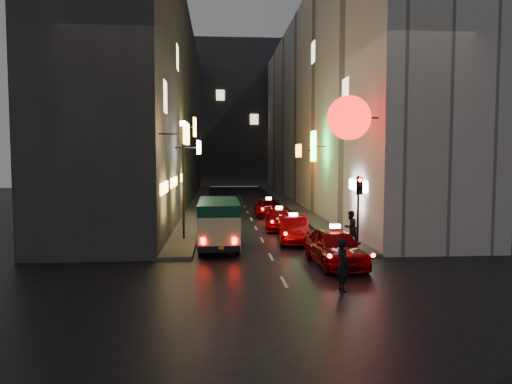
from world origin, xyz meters
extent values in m
plane|color=black|center=(0.00, 0.00, 0.00)|extent=(120.00, 120.00, 0.00)
cube|color=#3A3734|center=(-8.00, 34.00, 9.00)|extent=(6.00, 52.00, 18.00)
cube|color=#FFBB59|center=(-3.76, 9.00, 5.53)|extent=(0.18, 1.78, 0.94)
cube|color=white|center=(-3.53, 17.29, 5.05)|extent=(0.18, 2.24, 0.82)
cube|color=gold|center=(-4.03, 23.05, 6.62)|extent=(0.18, 1.23, 1.35)
cube|color=#FFBB59|center=(-4.98, 10.82, 3.00)|extent=(0.10, 3.08, 0.55)
cube|color=gold|center=(-4.98, 16.08, 3.00)|extent=(0.10, 3.73, 0.55)
cube|color=#FFBB59|center=(-4.98, 23.06, 3.00)|extent=(0.10, 2.97, 0.55)
cube|color=#FFE5B2|center=(-4.99, 12.00, 7.50)|extent=(0.06, 1.30, 1.60)
cube|color=#FFE5B2|center=(-4.99, 20.00, 11.00)|extent=(0.06, 1.30, 1.60)
cube|color=beige|center=(8.00, 34.00, 9.00)|extent=(6.00, 52.00, 18.00)
cylinder|color=#F20A0A|center=(3.64, 9.00, 6.29)|extent=(2.03, 0.18, 2.03)
cube|color=#32FF59|center=(4.10, 19.98, 5.20)|extent=(0.18, 1.11, 2.05)
cube|color=#F05D0C|center=(3.80, 24.44, 4.95)|extent=(0.18, 1.70, 0.98)
cube|color=white|center=(4.98, 12.05, 3.00)|extent=(0.10, 3.30, 0.55)
cube|color=#FFE5B2|center=(4.99, 15.00, 8.20)|extent=(0.06, 1.30, 1.60)
cube|color=#FFE5B2|center=(4.99, 25.00, 12.50)|extent=(0.06, 1.30, 1.60)
cube|color=#35353B|center=(0.00, 66.00, 11.00)|extent=(30.00, 10.00, 22.00)
cube|color=#494644|center=(-4.25, 34.00, 0.07)|extent=(1.50, 52.00, 0.15)
cube|color=#494644|center=(4.25, 34.00, 0.07)|extent=(1.50, 52.00, 0.15)
cube|color=beige|center=(-2.34, 10.71, 1.34)|extent=(1.94, 5.46, 2.00)
cube|color=#0B3922|center=(-2.34, 10.71, 2.12)|extent=(1.96, 5.48, 0.50)
cube|color=black|center=(-2.34, 10.98, 1.54)|extent=(1.95, 3.28, 0.45)
cube|color=black|center=(-2.34, 8.03, 0.48)|extent=(1.87, 0.19, 0.27)
cube|color=#FF0A05|center=(-3.02, 7.96, 0.84)|extent=(0.16, 0.06, 0.25)
cube|color=#FF0A05|center=(-1.66, 7.96, 0.84)|extent=(0.16, 0.06, 0.25)
cylinder|color=black|center=(-3.17, 12.45, 0.35)|extent=(0.20, 0.69, 0.69)
cylinder|color=black|center=(-1.50, 8.96, 0.35)|extent=(0.20, 0.69, 0.69)
imported|color=#750003|center=(2.46, 6.56, 0.91)|extent=(2.74, 5.84, 1.81)
cube|color=white|center=(2.46, 6.56, 1.90)|extent=(0.43, 0.21, 0.16)
sphere|color=#FF0A05|center=(1.66, 3.97, 0.93)|extent=(0.16, 0.16, 0.16)
sphere|color=#FF0A05|center=(3.26, 3.97, 0.93)|extent=(0.16, 0.16, 0.16)
imported|color=#750003|center=(1.57, 12.16, 0.81)|extent=(2.52, 5.26, 1.62)
cube|color=white|center=(1.57, 12.16, 1.71)|extent=(0.43, 0.22, 0.16)
sphere|color=#FF0A05|center=(0.85, 9.85, 0.83)|extent=(0.16, 0.16, 0.16)
sphere|color=#FF0A05|center=(2.28, 9.85, 0.83)|extent=(0.16, 0.16, 0.16)
imported|color=#750003|center=(1.39, 16.96, 0.73)|extent=(2.23, 4.74, 1.47)
cube|color=white|center=(1.39, 16.96, 1.56)|extent=(0.43, 0.21, 0.16)
sphere|color=#FF0A05|center=(0.74, 14.87, 0.75)|extent=(0.16, 0.16, 0.16)
sphere|color=#FF0A05|center=(2.04, 14.87, 0.75)|extent=(0.16, 0.16, 0.16)
imported|color=#750003|center=(1.45, 23.88, 0.73)|extent=(2.02, 4.63, 1.46)
cube|color=white|center=(1.45, 23.88, 1.55)|extent=(0.43, 0.19, 0.16)
sphere|color=#FF0A05|center=(0.80, 21.80, 0.75)|extent=(0.16, 0.16, 0.16)
sphere|color=#FF0A05|center=(2.09, 21.80, 0.75)|extent=(0.16, 0.16, 0.16)
imported|color=black|center=(1.81, 2.65, 1.01)|extent=(0.52, 0.72, 2.03)
imported|color=black|center=(4.28, 10.89, 1.08)|extent=(0.82, 0.74, 1.86)
cylinder|color=black|center=(4.00, 8.60, 1.90)|extent=(0.10, 0.10, 3.50)
cube|color=black|center=(4.00, 8.42, 3.20)|extent=(0.26, 0.18, 0.80)
sphere|color=#FF0A05|center=(4.00, 8.31, 3.47)|extent=(0.18, 0.18, 0.18)
sphere|color=black|center=(4.00, 8.31, 3.20)|extent=(0.17, 0.17, 0.17)
sphere|color=black|center=(4.00, 8.31, 2.93)|extent=(0.17, 0.17, 0.17)
cylinder|color=black|center=(-4.20, 13.00, 3.15)|extent=(0.12, 0.12, 6.00)
cylinder|color=#FFE5BF|center=(-4.20, 13.00, 6.25)|extent=(0.28, 0.28, 0.25)
camera|label=1|loc=(-2.33, -13.58, 4.54)|focal=35.00mm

